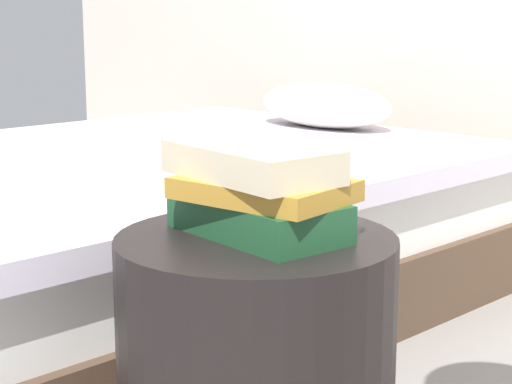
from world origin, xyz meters
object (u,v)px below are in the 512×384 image
(book_ochre, at_px, (264,189))
(book_cream, at_px, (250,162))
(side_table, at_px, (256,383))
(book_forest, at_px, (258,217))
(bed, at_px, (152,225))

(book_ochre, relative_size, book_cream, 0.92)
(side_table, distance_m, book_forest, 0.29)
(bed, bearing_deg, book_cream, -30.07)
(bed, xyz_separation_m, book_ochre, (1.09, -0.59, 0.36))
(book_ochre, bearing_deg, bed, 143.70)
(book_forest, xyz_separation_m, book_cream, (-0.00, -0.01, 0.09))
(side_table, distance_m, book_ochre, 0.34)
(book_cream, bearing_deg, book_ochre, 41.15)
(bed, xyz_separation_m, side_table, (1.08, -0.61, 0.02))
(book_forest, xyz_separation_m, book_ochre, (0.02, -0.00, 0.05))
(side_table, bearing_deg, book_cream, -165.08)
(bed, height_order, side_table, bed)
(side_table, distance_m, book_cream, 0.38)
(side_table, xyz_separation_m, book_forest, (-0.01, 0.01, 0.29))
(book_forest, height_order, book_cream, book_cream)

